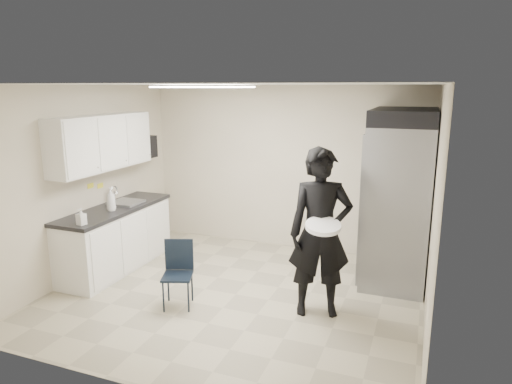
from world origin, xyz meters
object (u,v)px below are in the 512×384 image
at_px(commercial_fridge, 399,204).
at_px(folding_chair, 177,276).
at_px(lower_counter, 116,240).
at_px(man_tuxedo, 320,233).

height_order(commercial_fridge, folding_chair, commercial_fridge).
distance_m(lower_counter, man_tuxedo, 3.09).
xyz_separation_m(lower_counter, commercial_fridge, (3.78, 1.07, 0.62)).
height_order(lower_counter, man_tuxedo, man_tuxedo).
height_order(lower_counter, commercial_fridge, commercial_fridge).
distance_m(folding_chair, man_tuxedo, 1.76).
relative_size(lower_counter, man_tuxedo, 0.98).
bearing_deg(lower_counter, man_tuxedo, -5.33).
bearing_deg(lower_counter, folding_chair, -27.21).
xyz_separation_m(lower_counter, man_tuxedo, (3.03, -0.28, 0.54)).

